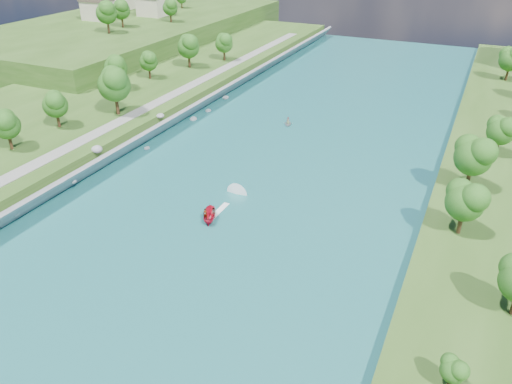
% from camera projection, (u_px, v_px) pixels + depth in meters
% --- Properties ---
extents(ground, '(260.00, 260.00, 0.00)m').
position_uv_depth(ground, '(197.00, 240.00, 68.39)').
color(ground, '#2D5119').
rests_on(ground, ground).
extents(river_water, '(55.00, 240.00, 0.10)m').
position_uv_depth(river_water, '(258.00, 179.00, 84.28)').
color(river_water, '#18545B').
rests_on(river_water, ground).
extents(berm_west, '(45.00, 240.00, 3.50)m').
position_uv_depth(berm_west, '(36.00, 125.00, 101.91)').
color(berm_west, '#2D5119').
rests_on(berm_west, ground).
extents(ridge_west, '(60.00, 120.00, 9.00)m').
position_uv_depth(ridge_west, '(132.00, 32.00, 172.23)').
color(ridge_west, '#2D5119').
rests_on(ridge_west, ground).
extents(riprap_bank, '(4.31, 236.00, 4.71)m').
position_uv_depth(riprap_bank, '(130.00, 146.00, 92.35)').
color(riprap_bank, slate).
rests_on(riprap_bank, ground).
extents(riverside_path, '(3.00, 200.00, 0.10)m').
position_uv_depth(riverside_path, '(103.00, 130.00, 94.58)').
color(riverside_path, gray).
rests_on(riverside_path, berm_west).
extents(ridge_houses, '(29.50, 29.50, 8.40)m').
position_uv_depth(ridge_houses, '(123.00, 2.00, 174.24)').
color(ridge_houses, beige).
rests_on(ridge_houses, ridge_west).
extents(trees_east, '(18.18, 142.50, 10.50)m').
position_uv_depth(trees_east, '(510.00, 140.00, 83.54)').
color(trees_east, '#175216').
rests_on(trees_east, berm_east).
extents(trees_ridge, '(18.77, 54.81, 10.95)m').
position_uv_depth(trees_ridge, '(142.00, 6.00, 161.59)').
color(trees_ridge, '#175216').
rests_on(trees_ridge, ridge_west).
extents(motorboat, '(3.60, 19.07, 2.06)m').
position_uv_depth(motorboat, '(214.00, 212.00, 73.54)').
color(motorboat, red).
rests_on(motorboat, river_water).
extents(raft, '(2.80, 3.29, 1.68)m').
position_uv_depth(raft, '(288.00, 123.00, 106.35)').
color(raft, gray).
rests_on(raft, river_water).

